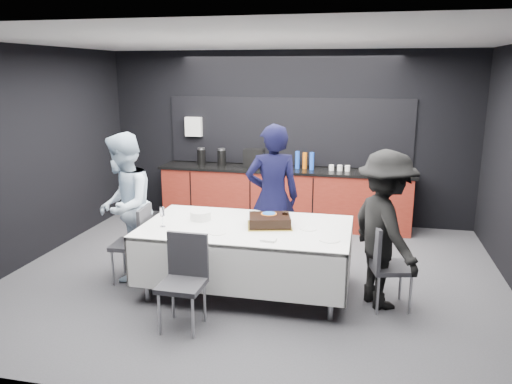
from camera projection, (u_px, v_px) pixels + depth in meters
The scene contains 18 objects.
ground at pixel (254, 276), 6.16m from camera, with size 6.00×6.00×0.00m, color #434348.
room_shell at pixel (254, 126), 5.72m from camera, with size 6.04×5.04×2.82m.
kitchenette at pixel (283, 192), 8.14m from camera, with size 4.10×0.64×2.05m.
party_table at pixel (246, 237), 5.63m from camera, with size 2.32×1.32×0.78m.
cake_assembly at pixel (270, 221), 5.57m from camera, with size 0.57×0.50×0.16m.
plate_stack at pixel (201, 215), 5.81m from camera, with size 0.24×0.24×0.10m, color white.
loose_plate_near at pixel (217, 233), 5.34m from camera, with size 0.18×0.18×0.01m, color white.
loose_plate_right_a at pixel (308, 229), 5.48m from camera, with size 0.19×0.19×0.01m, color white.
loose_plate_right_b at pixel (330, 240), 5.12m from camera, with size 0.22×0.22×0.01m, color white.
loose_plate_far at pixel (256, 218), 5.88m from camera, with size 0.20×0.20×0.01m, color white.
fork_pile at pixel (268, 240), 5.08m from camera, with size 0.16×0.10×0.02m, color white.
champagne_flute at pixel (162, 213), 5.53m from camera, with size 0.06×0.06×0.22m.
chair_left at pixel (137, 238), 5.92m from camera, with size 0.46×0.46×0.92m.
chair_right at pixel (384, 260), 5.25m from camera, with size 0.51×0.51×0.92m.
chair_near at pixel (184, 274), 4.88m from camera, with size 0.42×0.42×0.92m.
person_center at pixel (273, 198), 6.24m from camera, with size 0.68×0.44×1.85m, color black.
person_left at pixel (124, 207), 5.98m from camera, with size 0.86×0.67×1.77m, color silver.
person_right at pixel (385, 230), 5.23m from camera, with size 1.09×0.63×1.69m, color black.
Camera 1 is at (1.27, -5.60, 2.47)m, focal length 35.00 mm.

